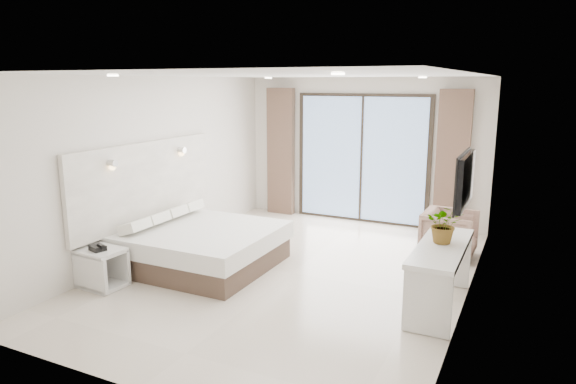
% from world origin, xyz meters
% --- Properties ---
extents(ground, '(6.20, 6.20, 0.00)m').
position_xyz_m(ground, '(0.00, 0.00, 0.00)').
color(ground, beige).
rests_on(ground, ground).
extents(room_shell, '(4.62, 6.22, 2.72)m').
position_xyz_m(room_shell, '(-0.20, 0.71, 1.58)').
color(room_shell, silver).
rests_on(room_shell, ground).
extents(bed, '(2.01, 1.91, 0.70)m').
position_xyz_m(bed, '(-1.31, -0.29, 0.30)').
color(bed, brown).
rests_on(bed, ground).
extents(nightstand, '(0.58, 0.49, 0.50)m').
position_xyz_m(nightstand, '(-2.00, -1.51, 0.25)').
color(nightstand, silver).
rests_on(nightstand, ground).
extents(phone, '(0.24, 0.21, 0.07)m').
position_xyz_m(phone, '(-1.99, -1.56, 0.54)').
color(phone, black).
rests_on(phone, nightstand).
extents(console_desk, '(0.52, 1.67, 0.77)m').
position_xyz_m(console_desk, '(2.04, -0.25, 0.57)').
color(console_desk, silver).
rests_on(console_desk, ground).
extents(plant, '(0.52, 0.55, 0.36)m').
position_xyz_m(plant, '(2.04, -0.16, 0.95)').
color(plant, '#33662D').
rests_on(plant, console_desk).
extents(armchair, '(0.74, 0.78, 0.78)m').
position_xyz_m(armchair, '(1.85, 1.70, 0.39)').
color(armchair, '#9C7866').
rests_on(armchair, ground).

